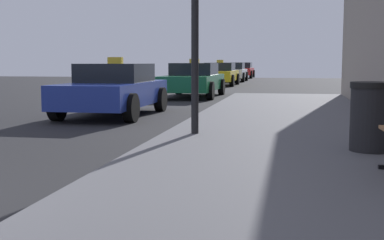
{
  "coord_description": "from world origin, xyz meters",
  "views": [
    {
      "loc": [
        4.06,
        -3.3,
        1.31
      ],
      "look_at": [
        2.68,
        3.9,
        0.48
      ],
      "focal_mm": 48.19,
      "sensor_mm": 36.0,
      "label": 1
    }
  ],
  "objects_px": {
    "trash_bin": "(372,116)",
    "car_blue": "(114,89)",
    "car_white": "(232,72)",
    "car_yellow": "(220,74)",
    "car_red": "(241,70)",
    "car_green": "(194,80)"
  },
  "relations": [
    {
      "from": "car_yellow",
      "to": "car_red",
      "type": "relative_size",
      "value": 1.0
    },
    {
      "from": "car_blue",
      "to": "car_yellow",
      "type": "xyz_separation_m",
      "value": [
        0.31,
        16.74,
        0.0
      ]
    },
    {
      "from": "car_yellow",
      "to": "car_red",
      "type": "distance_m",
      "value": 13.85
    },
    {
      "from": "car_yellow",
      "to": "car_red",
      "type": "xyz_separation_m",
      "value": [
        -0.09,
        13.85,
        -0.0
      ]
    },
    {
      "from": "car_white",
      "to": "car_blue",
      "type": "bearing_deg",
      "value": 89.22
    },
    {
      "from": "car_blue",
      "to": "car_green",
      "type": "height_order",
      "value": "same"
    },
    {
      "from": "trash_bin",
      "to": "car_white",
      "type": "relative_size",
      "value": 0.22
    },
    {
      "from": "car_blue",
      "to": "car_white",
      "type": "xyz_separation_m",
      "value": [
        0.31,
        22.86,
        -0.0
      ]
    },
    {
      "from": "car_green",
      "to": "car_white",
      "type": "relative_size",
      "value": 1.11
    },
    {
      "from": "trash_bin",
      "to": "car_blue",
      "type": "xyz_separation_m",
      "value": [
        -5.31,
        5.02,
        0.04
      ]
    },
    {
      "from": "car_blue",
      "to": "car_white",
      "type": "distance_m",
      "value": 22.86
    },
    {
      "from": "car_blue",
      "to": "car_white",
      "type": "height_order",
      "value": "car_blue"
    },
    {
      "from": "trash_bin",
      "to": "car_green",
      "type": "xyz_separation_m",
      "value": [
        -4.67,
        12.14,
        0.04
      ]
    },
    {
      "from": "trash_bin",
      "to": "car_blue",
      "type": "relative_size",
      "value": 0.22
    },
    {
      "from": "trash_bin",
      "to": "car_green",
      "type": "bearing_deg",
      "value": 111.03
    },
    {
      "from": "car_yellow",
      "to": "car_green",
      "type": "bearing_deg",
      "value": 91.98
    },
    {
      "from": "trash_bin",
      "to": "car_yellow",
      "type": "distance_m",
      "value": 22.34
    },
    {
      "from": "car_red",
      "to": "car_white",
      "type": "bearing_deg",
      "value": 90.68
    },
    {
      "from": "car_red",
      "to": "car_blue",
      "type": "bearing_deg",
      "value": 89.59
    },
    {
      "from": "car_green",
      "to": "car_yellow",
      "type": "distance_m",
      "value": 9.64
    },
    {
      "from": "trash_bin",
      "to": "car_red",
      "type": "relative_size",
      "value": 0.21
    },
    {
      "from": "car_white",
      "to": "car_red",
      "type": "xyz_separation_m",
      "value": [
        -0.09,
        7.73,
        0.0
      ]
    }
  ]
}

